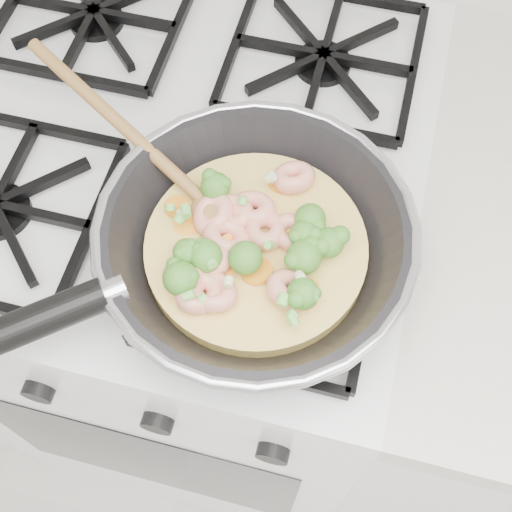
# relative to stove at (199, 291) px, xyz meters

# --- Properties ---
(stove) EXTENTS (0.60, 0.60, 0.92)m
(stove) POSITION_rel_stove_xyz_m (0.00, 0.00, 0.00)
(stove) COLOR white
(stove) RESTS_ON ground
(skillet) EXTENTS (0.44, 0.39, 0.10)m
(skillet) POSITION_rel_stove_xyz_m (0.13, -0.15, 0.50)
(skillet) COLOR black
(skillet) RESTS_ON stove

